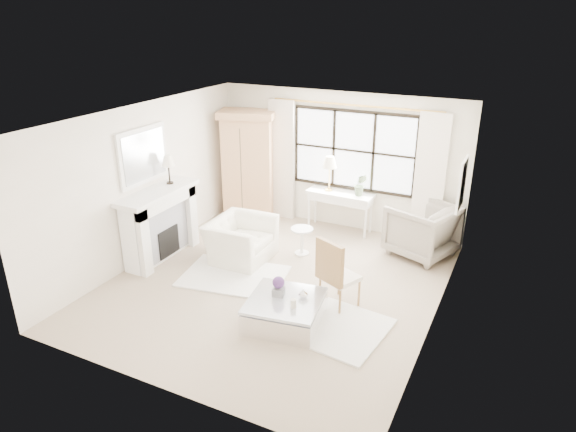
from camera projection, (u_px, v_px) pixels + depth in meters
name	position (u px, v px, depth m)	size (l,w,h in m)	color
floor	(275.00, 284.00, 8.28)	(5.50, 5.50, 0.00)	tan
ceiling	(273.00, 117.00, 7.26)	(5.50, 5.50, 0.00)	white
wall_back	(339.00, 161.00, 10.05)	(5.00, 5.00, 0.00)	white
wall_front	(155.00, 289.00, 5.48)	(5.00, 5.00, 0.00)	white
wall_left	(145.00, 183.00, 8.78)	(5.50, 5.50, 0.00)	white
wall_right	(442.00, 236.00, 6.75)	(5.50, 5.50, 0.00)	white
window_pane	(353.00, 150.00, 9.82)	(2.40, 0.02, 1.50)	silver
window_frame	(353.00, 151.00, 9.81)	(2.50, 0.04, 1.50)	black
curtain_rod	(355.00, 105.00, 9.44)	(0.04, 0.04, 3.30)	gold
curtain_left	(282.00, 160.00, 10.50)	(0.55, 0.10, 2.47)	silver
curtain_right	(430.00, 181.00, 9.28)	(0.55, 0.10, 2.47)	white
fireplace	(159.00, 223.00, 8.96)	(0.58, 1.66, 1.26)	white
mirror_frame	(143.00, 156.00, 8.59)	(0.05, 1.15, 0.95)	white
mirror_glass	(144.00, 156.00, 8.57)	(0.02, 1.00, 0.80)	silver
art_frame	(462.00, 184.00, 8.10)	(0.04, 0.62, 0.82)	white
art_canvas	(461.00, 184.00, 8.11)	(0.01, 0.52, 0.72)	#C1AB95
mantel_lamp	(168.00, 162.00, 8.89)	(0.22, 0.22, 0.51)	black
armoire	(249.00, 164.00, 10.60)	(1.28, 1.00, 2.24)	tan
console_table	(340.00, 211.00, 10.14)	(1.32, 0.50, 0.80)	white
console_lamp	(330.00, 163.00, 9.89)	(0.28, 0.28, 0.69)	gold
orchid_plant	(360.00, 185.00, 9.73)	(0.24, 0.19, 0.44)	#546A46
side_table	(302.00, 237.00, 9.17)	(0.40, 0.40, 0.51)	white
rug_left	(234.00, 276.00, 8.49)	(1.66, 1.17, 0.03)	white
rug_right	(325.00, 323.00, 7.23)	(1.66, 1.25, 0.03)	white
club_armchair	(241.00, 240.00, 8.98)	(1.12, 0.98, 0.73)	white
wingback_chair	(422.00, 230.00, 9.10)	(1.02, 1.05, 0.96)	gray
french_chair	(338.00, 287.00, 7.58)	(0.64, 0.64, 1.08)	#A77A46
coffee_table	(285.00, 311.00, 7.20)	(1.14, 1.14, 0.38)	white
planter_box	(279.00, 291.00, 7.21)	(0.16, 0.16, 0.12)	slate
planter_flowers	(278.00, 282.00, 7.15)	(0.17, 0.17, 0.17)	#4D2967
pillar_candle	(293.00, 303.00, 6.91)	(0.08, 0.08, 0.12)	beige
coffee_vase	(303.00, 293.00, 7.14)	(0.13, 0.13, 0.14)	white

